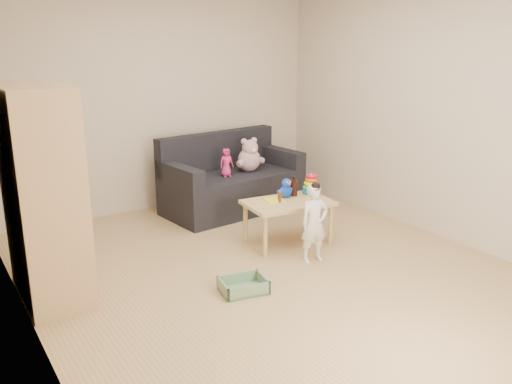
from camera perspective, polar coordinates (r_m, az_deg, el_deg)
room at (r=4.60m, az=1.16°, el=6.97°), size 4.50×4.50×4.50m
wardrobe at (r=4.51m, az=-21.56°, el=-0.28°), size 0.47×0.94×1.69m
sofa at (r=6.52m, az=-2.44°, el=0.05°), size 1.71×0.99×0.46m
play_table at (r=5.47m, az=3.37°, el=-3.21°), size 0.90×0.62×0.45m
storage_bin at (r=4.52m, az=-1.34°, el=-9.78°), size 0.42×0.34×0.11m
toddler at (r=5.03m, az=6.16°, el=-3.39°), size 0.29×0.22×0.72m
pink_bear at (r=6.52m, az=-0.73°, el=3.69°), size 0.34×0.31×0.34m
doll at (r=6.27m, az=-3.13°, el=3.09°), size 0.17×0.12×0.32m
ring_stacker at (r=5.60m, az=5.82°, el=0.55°), size 0.20×0.20×0.22m
brown_bottle at (r=5.57m, az=4.02°, el=0.48°), size 0.07×0.07×0.21m
blue_plush at (r=5.50m, az=3.16°, el=0.46°), size 0.17×0.14×0.20m
wooden_figure at (r=5.33m, az=2.53°, el=-0.51°), size 0.05×0.04×0.12m
yellow_book at (r=5.42m, az=1.89°, el=-0.82°), size 0.22×0.22×0.01m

